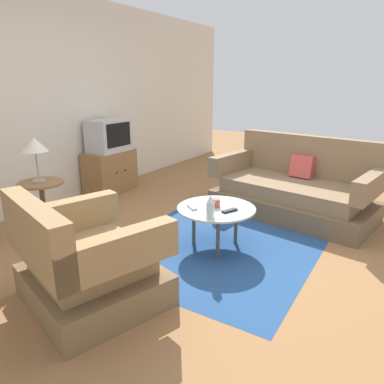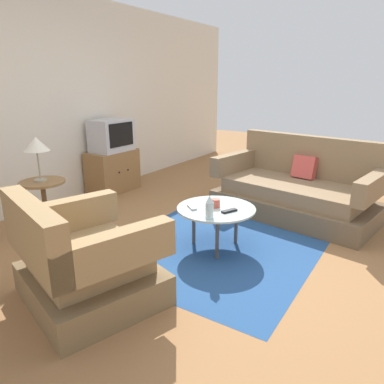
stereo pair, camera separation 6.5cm
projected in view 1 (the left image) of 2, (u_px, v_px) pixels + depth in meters
name	position (u px, v px, depth m)	size (l,w,h in m)	color
ground_plane	(217.00, 246.00, 3.62)	(16.00, 16.00, 0.00)	olive
back_wall	(39.00, 102.00, 4.50)	(9.00, 0.12, 2.70)	beige
area_rug	(215.00, 247.00, 3.60)	(2.04, 1.89, 0.00)	navy
armchair	(86.00, 265.00, 2.63)	(1.13, 1.20, 0.85)	brown
couch	(295.00, 190.00, 4.45)	(1.26, 2.03, 0.94)	brown
coffee_table	(216.00, 211.00, 3.49)	(0.76, 0.76, 0.42)	#B2C6C1
side_table	(42.00, 198.00, 3.74)	(0.46, 0.46, 0.60)	olive
tv_stand	(110.00, 172.00, 5.34)	(0.76, 0.44, 0.61)	olive
television	(109.00, 136.00, 5.17)	(0.58, 0.40, 0.46)	#B7B7BC
table_lamp	(35.00, 146.00, 3.58)	(0.26, 0.26, 0.46)	#9E937A
vase	(210.00, 207.00, 3.18)	(0.07, 0.07, 0.21)	silver
mug	(216.00, 203.00, 3.48)	(0.13, 0.09, 0.08)	#B74C3D
tv_remote_dark	(230.00, 211.00, 3.36)	(0.16, 0.11, 0.02)	black
tv_remote_silver	(192.00, 207.00, 3.46)	(0.14, 0.16, 0.02)	#B2B2B7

